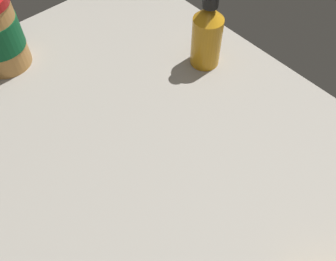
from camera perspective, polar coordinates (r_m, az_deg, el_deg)
The scene contains 2 objects.
ground_plane at distance 63.76cm, azimuth 0.32°, elevation -4.45°, with size 96.05×62.09×4.90cm, color gray.
honey_bottle at distance 71.78cm, azimuth 6.06°, elevation 14.57°, with size 5.79×5.79×15.30cm.
Camera 1 is at (-25.14, 22.67, 51.59)cm, focal length 39.39 mm.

